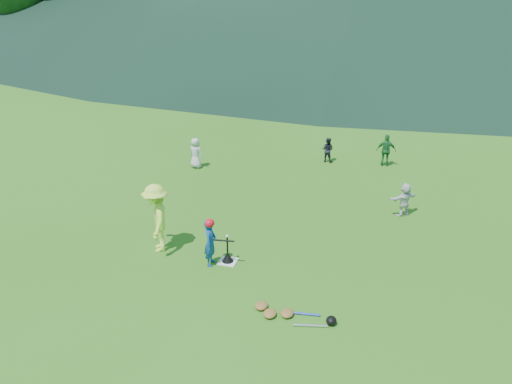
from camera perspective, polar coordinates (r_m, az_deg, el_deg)
ground at (r=12.85m, az=-3.24°, el=-7.96°), size 120.00×120.00×0.00m
home_plate at (r=12.84m, az=-3.25°, el=-7.92°), size 0.45×0.45×0.02m
baseball at (r=12.48m, az=-3.32°, el=-5.06°), size 0.08×0.08×0.08m
batter_child at (r=12.48m, az=-5.24°, el=-5.76°), size 0.35×0.48×1.23m
adult_coach at (r=13.20m, az=-11.28°, el=-2.93°), size 1.14×1.37×1.85m
fielder_a at (r=18.93m, az=-6.90°, el=4.44°), size 0.63×0.48×1.16m
fielder_b at (r=19.63m, az=8.18°, el=4.80°), size 0.54×0.45×0.98m
fielder_c at (r=19.59m, az=14.65°, el=4.62°), size 0.74×0.35×1.24m
fielder_d at (r=15.63m, az=16.62°, el=-0.83°), size 0.94×0.86×1.04m
batting_tee at (r=12.78m, az=-3.26°, el=-7.46°), size 0.30×0.30×0.68m
batter_gear at (r=12.24m, az=-5.21°, el=-3.73°), size 0.73×0.26×0.59m
equipment_pile at (r=10.98m, az=3.56°, el=-13.68°), size 1.80×0.60×0.19m
outfield_fence at (r=38.93m, az=11.22°, el=14.16°), size 70.07×0.08×1.33m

